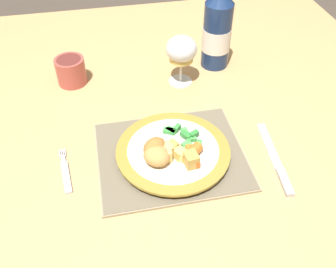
{
  "coord_description": "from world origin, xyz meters",
  "views": [
    {
      "loc": [
        -0.08,
        -0.77,
        1.34
      ],
      "look_at": [
        0.04,
        -0.2,
        0.78
      ],
      "focal_mm": 40.0,
      "sensor_mm": 36.0,
      "label": 1
    }
  ],
  "objects_px": {
    "table_knife": "(277,163)",
    "wine_glass": "(181,51)",
    "dinner_plate": "(173,152)",
    "bottle": "(217,30)",
    "fork": "(66,173)",
    "drinking_cup": "(71,70)",
    "dining_table": "(139,118)"
  },
  "relations": [
    {
      "from": "drinking_cup",
      "to": "wine_glass",
      "type": "bearing_deg",
      "value": -11.25
    },
    {
      "from": "fork",
      "to": "drinking_cup",
      "type": "bearing_deg",
      "value": 86.42
    },
    {
      "from": "table_knife",
      "to": "wine_glass",
      "type": "distance_m",
      "value": 0.37
    },
    {
      "from": "fork",
      "to": "drinking_cup",
      "type": "height_order",
      "value": "drinking_cup"
    },
    {
      "from": "dinner_plate",
      "to": "dining_table",
      "type": "bearing_deg",
      "value": 101.07
    },
    {
      "from": "dining_table",
      "to": "fork",
      "type": "relative_size",
      "value": 11.49
    },
    {
      "from": "dinner_plate",
      "to": "drinking_cup",
      "type": "distance_m",
      "value": 0.39
    },
    {
      "from": "wine_glass",
      "to": "drinking_cup",
      "type": "distance_m",
      "value": 0.3
    },
    {
      "from": "fork",
      "to": "bottle",
      "type": "xyz_separation_m",
      "value": [
        0.42,
        0.34,
        0.1
      ]
    },
    {
      "from": "dining_table",
      "to": "drinking_cup",
      "type": "distance_m",
      "value": 0.22
    },
    {
      "from": "wine_glass",
      "to": "dinner_plate",
      "type": "bearing_deg",
      "value": -106.16
    },
    {
      "from": "wine_glass",
      "to": "bottle",
      "type": "height_order",
      "value": "bottle"
    },
    {
      "from": "fork",
      "to": "table_knife",
      "type": "bearing_deg",
      "value": -7.82
    },
    {
      "from": "dining_table",
      "to": "table_knife",
      "type": "bearing_deg",
      "value": -48.75
    },
    {
      "from": "dinner_plate",
      "to": "bottle",
      "type": "bearing_deg",
      "value": 60.28
    },
    {
      "from": "dining_table",
      "to": "drinking_cup",
      "type": "xyz_separation_m",
      "value": [
        -0.16,
        0.1,
        0.11
      ]
    },
    {
      "from": "dinner_plate",
      "to": "wine_glass",
      "type": "distance_m",
      "value": 0.29
    },
    {
      "from": "table_knife",
      "to": "wine_glass",
      "type": "relative_size",
      "value": 1.57
    },
    {
      "from": "bottle",
      "to": "dining_table",
      "type": "bearing_deg",
      "value": -155.89
    },
    {
      "from": "dinner_plate",
      "to": "drinking_cup",
      "type": "height_order",
      "value": "drinking_cup"
    },
    {
      "from": "dining_table",
      "to": "bottle",
      "type": "height_order",
      "value": "bottle"
    },
    {
      "from": "dining_table",
      "to": "drinking_cup",
      "type": "bearing_deg",
      "value": 149.14
    },
    {
      "from": "fork",
      "to": "wine_glass",
      "type": "relative_size",
      "value": 0.93
    },
    {
      "from": "bottle",
      "to": "fork",
      "type": "bearing_deg",
      "value": -141.03
    },
    {
      "from": "dining_table",
      "to": "wine_glass",
      "type": "relative_size",
      "value": 10.71
    },
    {
      "from": "wine_glass",
      "to": "bottle",
      "type": "xyz_separation_m",
      "value": [
        0.11,
        0.07,
        0.01
      ]
    },
    {
      "from": "dining_table",
      "to": "table_knife",
      "type": "relative_size",
      "value": 6.8
    },
    {
      "from": "table_knife",
      "to": "fork",
      "type": "bearing_deg",
      "value": 172.18
    },
    {
      "from": "fork",
      "to": "bottle",
      "type": "bearing_deg",
      "value": 38.97
    },
    {
      "from": "drinking_cup",
      "to": "bottle",
      "type": "bearing_deg",
      "value": 1.39
    },
    {
      "from": "fork",
      "to": "dining_table",
      "type": "bearing_deg",
      "value": 51.99
    },
    {
      "from": "dinner_plate",
      "to": "fork",
      "type": "xyz_separation_m",
      "value": [
        -0.23,
        -0.0,
        -0.01
      ]
    }
  ]
}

